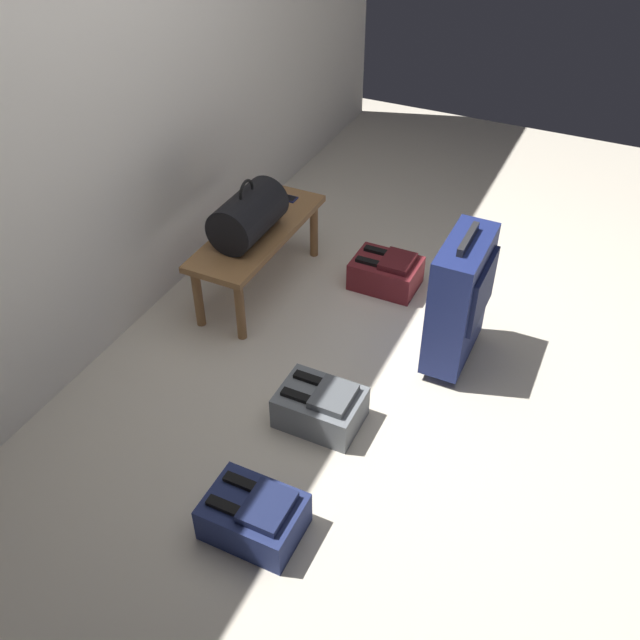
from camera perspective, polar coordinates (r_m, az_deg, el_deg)
ground_plane at (r=3.53m, az=7.73°, el=-5.00°), size 6.60×6.60×0.00m
back_wall at (r=3.50m, az=-17.21°, el=20.30°), size 6.00×0.10×2.80m
bench at (r=3.93m, az=-5.05°, el=6.67°), size 1.00×0.36×0.40m
duffel_bag_black at (r=3.77m, az=-5.88°, el=8.50°), size 0.44×0.26×0.34m
cell_phone at (r=4.18m, az=-2.88°, el=9.95°), size 0.07×0.14×0.01m
suitcase_upright_navy at (r=3.45m, az=11.33°, el=1.71°), size 0.47×0.22×0.74m
backpack_navy at (r=2.88m, az=-5.38°, el=-15.61°), size 0.28×0.38×0.21m
backpack_grey at (r=3.25m, az=0.07°, el=-7.06°), size 0.28×0.38×0.21m
backpack_maroon at (r=4.08m, az=5.44°, el=3.90°), size 0.28×0.38×0.21m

